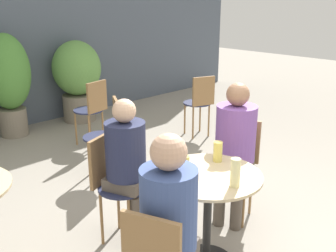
{
  "coord_description": "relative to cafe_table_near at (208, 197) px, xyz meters",
  "views": [
    {
      "loc": [
        -2.08,
        -1.41,
        1.88
      ],
      "look_at": [
        -0.17,
        0.54,
        0.97
      ],
      "focal_mm": 42.0,
      "sensor_mm": 36.0,
      "label": 1
    }
  ],
  "objects": [
    {
      "name": "beer_glass_3",
      "position": [
        -0.03,
        -0.23,
        0.28
      ],
      "size": [
        0.06,
        0.06,
        0.19
      ],
      "color": "beige",
      "rests_on": "cafe_table_near"
    },
    {
      "name": "beer_glass_0",
      "position": [
        0.21,
        0.1,
        0.26
      ],
      "size": [
        0.07,
        0.07,
        0.15
      ],
      "color": "#DBC65B",
      "rests_on": "cafe_table_near"
    },
    {
      "name": "cafe_table_near",
      "position": [
        0.0,
        0.0,
        0.0
      ],
      "size": [
        0.73,
        0.73,
        0.72
      ],
      "color": "black",
      "rests_on": "ground_plane"
    },
    {
      "name": "bistro_chair_1",
      "position": [
        -0.28,
        0.73,
        -0.01
      ],
      "size": [
        0.41,
        0.42,
        0.87
      ],
      "rotation": [
        0.0,
        0.0,
        0.36
      ],
      "color": "#232847",
      "rests_on": "ground_plane"
    },
    {
      "name": "bistro_chair_3",
      "position": [
        0.8,
        2.59,
        -0.01
      ],
      "size": [
        0.39,
        0.41,
        0.87
      ],
      "rotation": [
        0.0,
        0.0,
        3.33
      ],
      "color": "#232847",
      "rests_on": "ground_plane"
    },
    {
      "name": "bistro_chair_4",
      "position": [
        2.03,
        1.85,
        -0.01
      ],
      "size": [
        0.41,
        0.42,
        0.87
      ],
      "rotation": [
        0.0,
        0.0,
        2.8
      ],
      "color": "#232847",
      "rests_on": "ground_plane"
    },
    {
      "name": "beer_glass_1",
      "position": [
        -0.11,
        0.21,
        0.27
      ],
      "size": [
        0.07,
        0.07,
        0.18
      ],
      "color": "#DBC65B",
      "rests_on": "cafe_table_near"
    },
    {
      "name": "bistro_chair_0",
      "position": [
        0.73,
        0.28,
        -0.01
      ],
      "size": [
        0.42,
        0.41,
        0.87
      ],
      "rotation": [
        0.0,
        0.0,
        -1.21
      ],
      "color": "#232847",
      "rests_on": "ground_plane"
    },
    {
      "name": "bistro_chair_5",
      "position": [
        0.37,
        1.67,
        -0.01
      ],
      "size": [
        0.43,
        0.42,
        0.87
      ],
      "rotation": [
        0.0,
        0.0,
        4.2
      ],
      "color": "#232847",
      "rests_on": "ground_plane"
    },
    {
      "name": "seated_person_2",
      "position": [
        -0.6,
        -0.23,
        0.2
      ],
      "size": [
        0.37,
        0.35,
        1.22
      ],
      "rotation": [
        0.0,
        0.0,
        1.93
      ],
      "color": "brown",
      "rests_on": "ground_plane"
    },
    {
      "name": "potted_plant_2",
      "position": [
        1.28,
        3.71,
        0.17
      ],
      "size": [
        0.74,
        0.74,
        1.25
      ],
      "color": "slate",
      "rests_on": "ground_plane"
    },
    {
      "name": "seated_person_0",
      "position": [
        0.6,
        0.23,
        0.19
      ],
      "size": [
        0.39,
        0.37,
        1.23
      ],
      "rotation": [
        0.0,
        0.0,
        -1.21
      ],
      "color": "brown",
      "rests_on": "ground_plane"
    },
    {
      "name": "beer_glass_2",
      "position": [
        -0.23,
        0.01,
        0.28
      ],
      "size": [
        0.06,
        0.06,
        0.2
      ],
      "color": "#DBC65B",
      "rests_on": "cafe_table_near"
    },
    {
      "name": "potted_plant_1",
      "position": [
        0.22,
        3.74,
        0.27
      ],
      "size": [
        0.61,
        0.61,
        1.42
      ],
      "color": "slate",
      "rests_on": "ground_plane"
    },
    {
      "name": "seated_person_1",
      "position": [
        -0.23,
        0.6,
        0.17
      ],
      "size": [
        0.34,
        0.36,
        1.18
      ],
      "rotation": [
        0.0,
        0.0,
        0.36
      ],
      "color": "brown",
      "rests_on": "ground_plane"
    }
  ]
}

